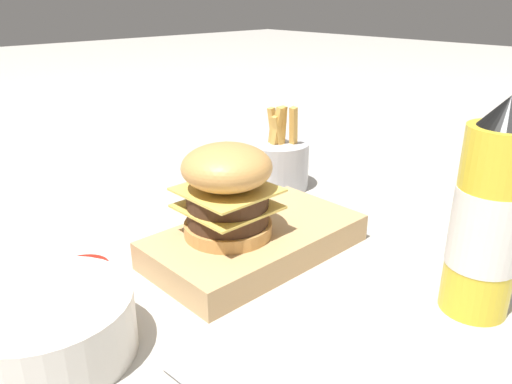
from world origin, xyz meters
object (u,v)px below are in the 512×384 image
at_px(serving_board, 256,241).
at_px(ketchup_bottle, 488,219).
at_px(fries_basket, 277,163).
at_px(burger, 229,191).
at_px(side_bowl, 48,325).

xyz_separation_m(serving_board, ketchup_bottle, (-0.09, 0.25, 0.09)).
relative_size(serving_board, fries_basket, 1.90).
bearing_deg(fries_basket, burger, 31.57).
height_order(ketchup_bottle, fries_basket, ketchup_bottle).
bearing_deg(burger, side_bowl, 4.72).
xyz_separation_m(serving_board, side_bowl, (0.27, 0.01, 0.01)).
distance_m(burger, ketchup_bottle, 0.28).
xyz_separation_m(serving_board, burger, (0.04, -0.01, 0.08)).
xyz_separation_m(burger, side_bowl, (0.24, 0.02, -0.06)).
height_order(burger, fries_basket, burger).
bearing_deg(fries_basket, ketchup_bottle, 75.13).
bearing_deg(fries_basket, serving_board, 38.00).
bearing_deg(fries_basket, side_bowl, 19.00).
bearing_deg(burger, serving_board, 164.77).
height_order(serving_board, side_bowl, side_bowl).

